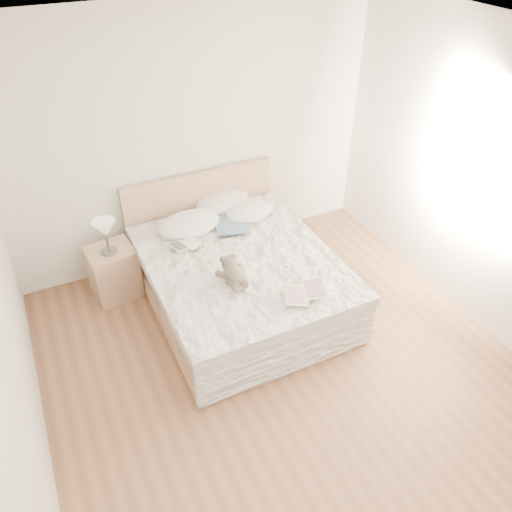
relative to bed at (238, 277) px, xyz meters
name	(u,v)px	position (x,y,z in m)	size (l,w,h in m)	color
floor	(295,383)	(0.00, -1.19, -0.31)	(4.00, 4.50, 0.00)	brown
ceiling	(318,59)	(0.00, -1.19, 2.39)	(4.00, 4.50, 0.00)	silver
wall_back	(193,140)	(0.00, 1.06, 1.04)	(4.00, 0.02, 2.70)	silver
wall_right	(509,196)	(2.00, -1.19, 1.04)	(0.02, 4.50, 2.70)	silver
window	(484,171)	(1.99, -0.89, 1.14)	(0.02, 1.30, 1.10)	white
bed	(238,277)	(0.00, 0.00, 0.00)	(1.72, 2.14, 1.00)	tan
nightstand	(114,272)	(-1.10, 0.66, -0.03)	(0.45, 0.40, 0.56)	#A38162
table_lamp	(105,230)	(-1.10, 0.62, 0.51)	(0.26, 0.26, 0.36)	#4D4742
pillow_left	(189,224)	(-0.26, 0.63, 0.33)	(0.67, 0.47, 0.20)	white
pillow_middle	(222,202)	(0.23, 0.90, 0.33)	(0.64, 0.45, 0.19)	silver
pillow_right	(250,212)	(0.41, 0.58, 0.33)	(0.54, 0.38, 0.16)	white
blouse	(232,221)	(0.17, 0.51, 0.32)	(0.53, 0.57, 0.02)	#3F5A72
photo_book	(185,245)	(-0.41, 0.31, 0.32)	(0.28, 0.19, 0.02)	silver
childrens_book	(305,292)	(0.28, -0.81, 0.32)	(0.41, 0.28, 0.03)	beige
teddy_bear	(234,281)	(-0.21, -0.42, 0.34)	(0.24, 0.33, 0.18)	brown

